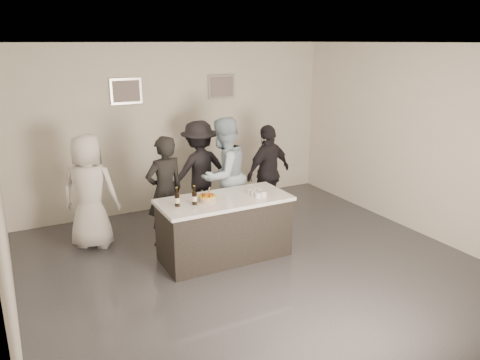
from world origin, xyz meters
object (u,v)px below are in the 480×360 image
Objects in this scene: cake at (207,199)px; person_main_blue at (224,176)px; beer_bottle_b at (194,195)px; beer_bottle_a at (177,197)px; person_guest_back at (200,171)px; person_main_black at (165,192)px; person_guest_left at (90,192)px; person_guest_right at (268,173)px; bar_counter at (224,228)px.

cake is 1.14m from person_main_blue.
beer_bottle_a is at bearing 169.51° from beer_bottle_b.
beer_bottle_b is (0.23, -0.04, 0.00)m from beer_bottle_a.
person_main_blue is 1.09× the size of person_guest_back.
person_main_black is 1.11m from person_guest_left.
beer_bottle_a is at bearing 179.95° from cake.
cake is 0.93× the size of beer_bottle_b.
person_main_black is 0.98× the size of person_guest_left.
person_guest_right is at bearing 33.22° from cake.
beer_bottle_b is at bearing 23.29° from person_main_blue.
person_guest_right is 1.19m from person_guest_back.
person_main_black is (-0.33, 0.83, -0.09)m from cake.
person_guest_left reaches higher than bar_counter.
bar_counter is 2.09m from person_guest_left.
beer_bottle_b is at bearing 162.12° from person_guest_left.
person_main_black is 1.19m from person_guest_back.
beer_bottle_b reaches higher than cake.
person_main_black is at bearing -8.53° from person_guest_right.
person_guest_right is at bearing -152.78° from person_guest_left.
bar_counter is 1.12m from person_main_blue.
cake is at bearing 11.66° from beer_bottle_b.
person_guest_left is at bearing 4.10° from person_guest_back.
person_main_blue is at bearing 46.78° from beer_bottle_b.
beer_bottle_a is 0.15× the size of person_guest_left.
person_guest_back is at bearing 70.67° from cake.
person_main_black is at bearing 111.74° from cake.
beer_bottle_b is at bearing 15.72° from person_guest_right.
beer_bottle_b is 0.15× the size of person_main_black.
person_guest_right is (1.62, 1.06, -0.10)m from cake.
person_main_black is at bearing 82.62° from beer_bottle_a.
beer_bottle_b is 0.15× the size of person_guest_left.
person_guest_right is (1.83, 1.10, -0.19)m from beer_bottle_b.
person_main_blue reaches higher than cake.
beer_bottle_b is at bearing -10.49° from beer_bottle_a.
person_guest_back is at bearing 58.15° from beer_bottle_a.
cake is at bearing -0.05° from beer_bottle_a.
cake is 0.45m from beer_bottle_a.
cake is 1.71m from person_guest_back.
bar_counter is 7.68× the size of cake.
person_main_blue is at bearing 52.84° from cake.
person_main_blue is at bearing 173.43° from person_main_black.
person_main_black is at bearing 98.13° from beer_bottle_b.
person_guest_right is (2.06, 1.06, -0.19)m from beer_bottle_a.
person_main_blue is 1.13× the size of person_guest_right.
person_main_black is at bearing 35.69° from person_guest_back.
person_guest_back is (-0.12, 0.70, -0.07)m from person_main_blue.
beer_bottle_b is (-0.21, -0.04, 0.09)m from cake.
person_main_black is (-0.12, 0.87, -0.18)m from beer_bottle_b.
beer_bottle_a is 2.32m from person_guest_right.
cake is at bearing -178.88° from bar_counter.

